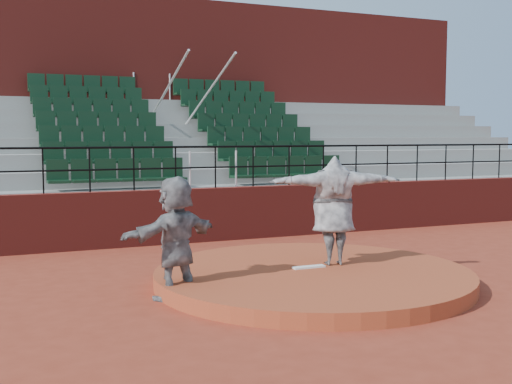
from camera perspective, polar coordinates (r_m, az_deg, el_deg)
ground at (r=11.33m, az=5.06°, el=-8.11°), size 90.00×90.00×0.00m
pitchers_mound at (r=11.31m, az=5.07°, el=-7.49°), size 5.50×5.50×0.25m
pitching_rubber at (r=11.41m, az=4.71°, el=-6.66°), size 0.60×0.15×0.03m
boundary_wall at (r=15.73m, az=-3.61°, el=-1.98°), size 24.00×0.30×1.30m
wall_railing at (r=15.62m, az=-3.64°, el=3.05°), size 24.04×0.05×1.03m
seating_deck at (r=19.12m, az=-7.31°, el=1.63°), size 24.00×5.97×4.63m
press_box_facade at (r=22.93m, az=-10.13°, el=7.43°), size 24.00×3.00×7.10m
pitcher at (r=11.62m, az=6.91°, el=-1.63°), size 2.50×1.22×1.96m
fielder at (r=10.21m, az=-7.15°, el=-4.02°), size 1.89×1.26×1.95m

